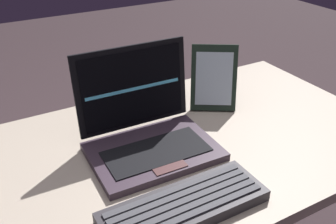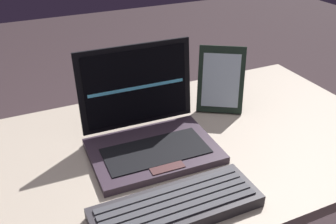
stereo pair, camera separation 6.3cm
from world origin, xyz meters
name	(u,v)px [view 1 (the left image)]	position (x,y,z in m)	size (l,w,h in m)	color
desk	(127,200)	(0.00, 0.00, 0.59)	(1.47, 0.66, 0.71)	#A19281
laptop_front	(147,131)	(0.08, 0.03, 0.76)	(0.31, 0.25, 0.24)	#30242F
external_keyboard	(185,206)	(0.04, -0.22, 0.73)	(0.35, 0.12, 0.03)	#2A282C
photo_frame	(214,78)	(0.34, 0.12, 0.81)	(0.15, 0.12, 0.19)	black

